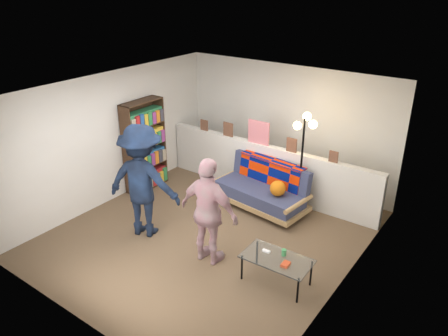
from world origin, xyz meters
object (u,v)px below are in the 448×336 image
object	(u,v)px
futon_sofa	(263,189)
bookshelf	(145,148)
coffee_table	(277,260)
floor_lamp	(304,143)
person_left	(143,181)
person_right	(209,212)

from	to	relation	value
futon_sofa	bookshelf	distance (m)	2.44
futon_sofa	coffee_table	xyz separation A→B (m)	(1.29, -1.75, 0.02)
floor_lamp	coffee_table	bearing A→B (deg)	-71.22
futon_sofa	person_left	distance (m)	2.26
futon_sofa	person_right	world-z (taller)	person_right
bookshelf	person_right	world-z (taller)	bookshelf
person_right	person_left	bearing A→B (deg)	-0.74
bookshelf	floor_lamp	world-z (taller)	floor_lamp
floor_lamp	person_left	size ratio (longest dim) A/B	0.96
bookshelf	person_right	xyz separation A→B (m)	(2.52, -1.20, -0.01)
floor_lamp	person_right	bearing A→B (deg)	-99.61
bookshelf	coffee_table	world-z (taller)	bookshelf
futon_sofa	person_right	xyz separation A→B (m)	(0.22, -1.88, 0.47)
coffee_table	floor_lamp	size ratio (longest dim) A/B	0.53
bookshelf	futon_sofa	bearing A→B (deg)	16.38
person_left	bookshelf	bearing A→B (deg)	-63.11
floor_lamp	person_right	distance (m)	2.26
bookshelf	person_left	world-z (taller)	person_left
person_left	coffee_table	bearing A→B (deg)	165.55
bookshelf	person_left	size ratio (longest dim) A/B	0.95
bookshelf	person_right	size ratio (longest dim) A/B	1.08
floor_lamp	futon_sofa	bearing A→B (deg)	-152.51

